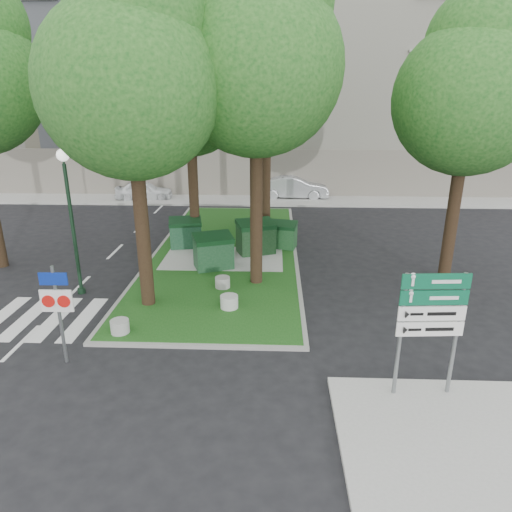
# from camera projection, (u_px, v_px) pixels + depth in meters

# --- Properties ---
(ground) EXTENTS (120.00, 120.00, 0.00)m
(ground) POSITION_uv_depth(u_px,v_px,m) (178.00, 346.00, 12.77)
(ground) COLOR black
(ground) RESTS_ON ground
(median_island) EXTENTS (6.00, 16.00, 0.12)m
(median_island) POSITION_uv_depth(u_px,v_px,m) (226.00, 252.00, 20.27)
(median_island) COLOR #184914
(median_island) RESTS_ON ground
(median_kerb) EXTENTS (6.30, 16.30, 0.10)m
(median_kerb) POSITION_uv_depth(u_px,v_px,m) (226.00, 252.00, 20.27)
(median_kerb) COLOR gray
(median_kerb) RESTS_ON ground
(sidewalk_corner) EXTENTS (5.00, 4.00, 0.12)m
(sidewalk_corner) POSITION_uv_depth(u_px,v_px,m) (462.00, 440.00, 9.20)
(sidewalk_corner) COLOR #999993
(sidewalk_corner) RESTS_ON ground
(building_sidewalk) EXTENTS (42.00, 3.00, 0.12)m
(building_sidewalk) POSITION_uv_depth(u_px,v_px,m) (235.00, 200.00, 30.18)
(building_sidewalk) COLOR #999993
(building_sidewalk) RESTS_ON ground
(zebra_crossing) EXTENTS (5.00, 3.00, 0.01)m
(zebra_crossing) POSITION_uv_depth(u_px,v_px,m) (70.00, 319.00, 14.33)
(zebra_crossing) COLOR silver
(zebra_crossing) RESTS_ON ground
(apartment_building) EXTENTS (41.00, 12.00, 16.00)m
(apartment_building) POSITION_uv_depth(u_px,v_px,m) (242.00, 76.00, 34.59)
(apartment_building) COLOR tan
(apartment_building) RESTS_ON ground
(tree_median_near_left) EXTENTS (5.20, 5.20, 10.53)m
(tree_median_near_left) POSITION_uv_depth(u_px,v_px,m) (132.00, 69.00, 12.79)
(tree_median_near_left) COLOR black
(tree_median_near_left) RESTS_ON ground
(tree_median_near_right) EXTENTS (5.60, 5.60, 11.46)m
(tree_median_near_right) POSITION_uv_depth(u_px,v_px,m) (259.00, 50.00, 14.32)
(tree_median_near_right) COLOR black
(tree_median_near_right) RESTS_ON ground
(tree_median_mid) EXTENTS (4.80, 4.80, 9.99)m
(tree_median_mid) POSITION_uv_depth(u_px,v_px,m) (191.00, 86.00, 19.01)
(tree_median_mid) COLOR black
(tree_median_mid) RESTS_ON ground
(tree_median_far) EXTENTS (5.80, 5.80, 11.93)m
(tree_median_far) POSITION_uv_depth(u_px,v_px,m) (269.00, 57.00, 21.26)
(tree_median_far) COLOR black
(tree_median_far) RESTS_ON ground
(tree_street_right) EXTENTS (5.00, 5.00, 10.06)m
(tree_street_right) POSITION_uv_depth(u_px,v_px,m) (474.00, 84.00, 14.85)
(tree_street_right) COLOR black
(tree_street_right) RESTS_ON ground
(dumpster_a) EXTENTS (1.60, 1.27, 1.33)m
(dumpster_a) POSITION_uv_depth(u_px,v_px,m) (186.00, 233.00, 20.57)
(dumpster_a) COLOR #0F3A1F
(dumpster_a) RESTS_ON median_island
(dumpster_b) EXTENTS (1.78, 1.51, 1.40)m
(dumpster_b) POSITION_uv_depth(u_px,v_px,m) (213.00, 252.00, 18.04)
(dumpster_b) COLOR #0F361A
(dumpster_b) RESTS_ON median_island
(dumpster_c) EXTENTS (1.86, 1.58, 1.46)m
(dumpster_c) POSITION_uv_depth(u_px,v_px,m) (256.00, 237.00, 19.76)
(dumpster_c) COLOR black
(dumpster_c) RESTS_ON median_island
(dumpster_d) EXTENTS (1.44, 1.15, 1.19)m
(dumpster_d) POSITION_uv_depth(u_px,v_px,m) (282.00, 235.00, 20.53)
(dumpster_d) COLOR #133E19
(dumpster_d) RESTS_ON median_island
(bollard_left) EXTENTS (0.54, 0.54, 0.38)m
(bollard_left) POSITION_uv_depth(u_px,v_px,m) (120.00, 326.00, 13.21)
(bollard_left) COLOR #9B9C97
(bollard_left) RESTS_ON median_island
(bollard_right) EXTENTS (0.58, 0.58, 0.41)m
(bollard_right) POSITION_uv_depth(u_px,v_px,m) (229.00, 302.00, 14.75)
(bollard_right) COLOR #AAABA6
(bollard_right) RESTS_ON median_island
(bollard_mid) EXTENTS (0.53, 0.53, 0.38)m
(bollard_mid) POSITION_uv_depth(u_px,v_px,m) (223.00, 282.00, 16.32)
(bollard_mid) COLOR gray
(bollard_mid) RESTS_ON median_island
(litter_bin) EXTENTS (0.43, 0.43, 0.75)m
(litter_bin) POSITION_uv_depth(u_px,v_px,m) (263.00, 216.00, 24.54)
(litter_bin) COLOR #B7C417
(litter_bin) RESTS_ON median_island
(street_lamp) EXTENTS (0.40, 0.40, 5.03)m
(street_lamp) POSITION_uv_depth(u_px,v_px,m) (70.00, 206.00, 15.14)
(street_lamp) COLOR black
(street_lamp) RESTS_ON ground
(traffic_sign_pole) EXTENTS (0.81, 0.09, 2.70)m
(traffic_sign_pole) POSITION_uv_depth(u_px,v_px,m) (57.00, 302.00, 11.44)
(traffic_sign_pole) COLOR slate
(traffic_sign_pole) RESTS_ON ground
(directional_sign) EXTENTS (1.49, 0.18, 2.97)m
(directional_sign) POSITION_uv_depth(u_px,v_px,m) (431.00, 316.00, 9.95)
(directional_sign) COLOR slate
(directional_sign) RESTS_ON sidewalk_corner
(car_white) EXTENTS (3.88, 1.97, 1.27)m
(car_white) POSITION_uv_depth(u_px,v_px,m) (144.00, 191.00, 30.33)
(car_white) COLOR white
(car_white) RESTS_ON ground
(car_silver) EXTENTS (4.66, 1.67, 1.53)m
(car_silver) POSITION_uv_depth(u_px,v_px,m) (294.00, 187.00, 30.73)
(car_silver) COLOR #A1A6A9
(car_silver) RESTS_ON ground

